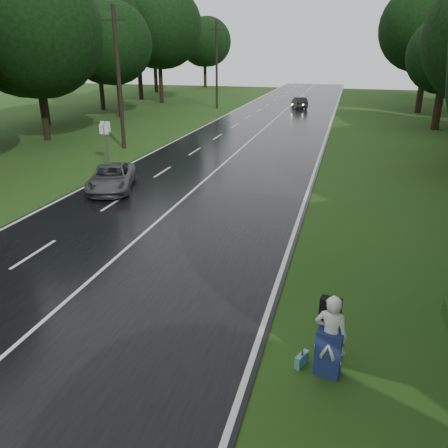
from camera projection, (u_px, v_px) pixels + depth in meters
The scene contains 16 objects.
ground at pixel (77, 293), 13.65m from camera, with size 160.00×160.00×0.00m, color #234514.
road at pixel (235, 154), 31.61m from camera, with size 12.00×140.00×0.04m, color black.
lane_center at pixel (235, 154), 31.60m from camera, with size 0.12×140.00×0.01m, color silver.
grey_car at pixel (112, 178), 23.35m from camera, with size 2.12×4.60×1.28m, color #454849.
far_car at pixel (299, 103), 55.93m from camera, with size 1.39×3.99×1.31m, color black.
hitchhiker at pixel (330, 338), 9.96m from camera, with size 0.82×0.76×2.03m.
suitcase at pixel (302, 360), 10.49m from camera, with size 0.13×0.45×0.32m, color teal.
utility_pole_mid at pixel (124, 148), 33.59m from camera, with size 1.80×0.28×9.72m, color black, non-canonical shape.
utility_pole_far at pixel (217, 108), 56.01m from camera, with size 1.80×0.28×10.03m, color black, non-canonical shape.
road_sign_a at pixel (107, 165), 28.82m from camera, with size 0.61×0.10×2.56m, color white, non-canonical shape.
road_sign_b at pixel (109, 164), 29.02m from camera, with size 0.65×0.10×2.72m, color white, non-canonical shape.
tree_left_d at pixel (48, 140), 36.67m from camera, with size 8.76×8.76×13.69m, color black, non-canonical shape.
tree_left_e at pixel (122, 117), 48.80m from camera, with size 8.28×8.28×12.94m, color black, non-canonical shape.
tree_left_f at pixel (162, 103), 61.84m from camera, with size 10.82×10.82×16.90m, color black, non-canonical shape.
tree_right_e at pixel (434, 130), 41.27m from camera, with size 7.47×7.47×11.67m, color black, non-canonical shape.
tree_right_f at pixel (417, 113), 52.27m from camera, with size 10.59×10.59×16.55m, color black, non-canonical shape.
Camera 1 is at (7.47, -10.35, 6.92)m, focal length 36.05 mm.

